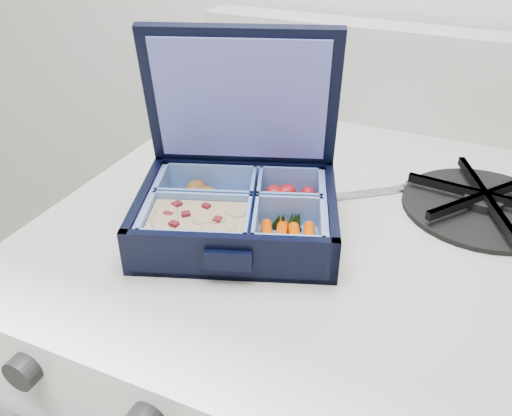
% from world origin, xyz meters
% --- Properties ---
extents(bento_box, '(0.26, 0.23, 0.05)m').
position_xyz_m(bento_box, '(-0.37, 1.56, 1.00)').
color(bento_box, black).
rests_on(bento_box, stove).
extents(burner_grate, '(0.21, 0.21, 0.03)m').
position_xyz_m(burner_grate, '(-0.12, 1.72, 0.98)').
color(burner_grate, black).
rests_on(burner_grate, stove).
extents(burner_grate_rear, '(0.22, 0.22, 0.02)m').
position_xyz_m(burner_grate_rear, '(-0.46, 1.89, 0.98)').
color(burner_grate_rear, black).
rests_on(burner_grate_rear, stove).
extents(fork, '(0.15, 0.12, 0.01)m').
position_xyz_m(fork, '(-0.27, 1.69, 0.97)').
color(fork, '#A2A3AB').
rests_on(fork, stove).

